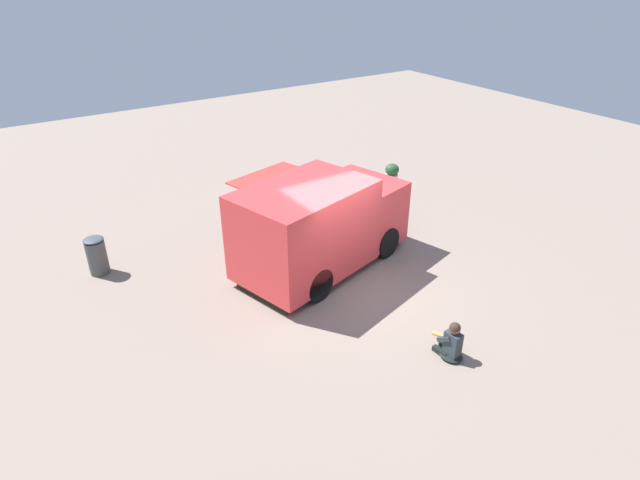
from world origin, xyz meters
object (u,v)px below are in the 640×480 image
at_px(person_customer, 451,343).
at_px(planter_flowering_near, 392,173).
at_px(food_truck, 320,227).
at_px(trash_bin, 97,255).

height_order(person_customer, planter_flowering_near, person_customer).
bearing_deg(food_truck, person_customer, 93.18).
relative_size(planter_flowering_near, trash_bin, 0.68).
height_order(food_truck, person_customer, food_truck).
xyz_separation_m(food_truck, planter_flowering_near, (-5.40, -3.46, -0.80)).
height_order(planter_flowering_near, trash_bin, trash_bin).
bearing_deg(food_truck, trash_bin, -30.38).
bearing_deg(person_customer, trash_bin, -54.73).
bearing_deg(planter_flowering_near, person_customer, 56.88).
relative_size(person_customer, planter_flowering_near, 1.25).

